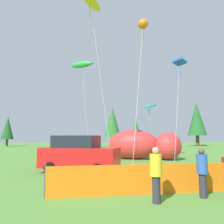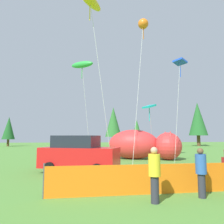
% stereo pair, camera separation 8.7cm
% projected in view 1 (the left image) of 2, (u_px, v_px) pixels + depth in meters
% --- Properties ---
extents(ground_plane, '(120.00, 120.00, 0.00)m').
position_uv_depth(ground_plane, '(143.00, 174.00, 11.32)').
color(ground_plane, '#548C38').
extents(parked_car, '(4.60, 3.27, 2.01)m').
position_uv_depth(parked_car, '(79.00, 154.00, 12.11)').
color(parked_car, red).
rests_on(parked_car, ground).
extents(inflatable_cat, '(6.39, 4.33, 2.55)m').
position_uv_depth(inflatable_cat, '(142.00, 145.00, 18.95)').
color(inflatable_cat, red).
rests_on(inflatable_cat, ground).
extents(safety_fence, '(7.61, 0.26, 1.11)m').
position_uv_depth(safety_fence, '(158.00, 179.00, 7.55)').
color(safety_fence, orange).
rests_on(safety_fence, ground).
extents(spectator_in_black_shirt, '(0.35, 0.35, 1.59)m').
position_uv_depth(spectator_in_black_shirt, '(202.00, 170.00, 7.12)').
color(spectator_in_black_shirt, '#2D2D38').
rests_on(spectator_in_black_shirt, ground).
extents(spectator_in_yellow_shirt, '(0.36, 0.36, 1.65)m').
position_uv_depth(spectator_in_yellow_shirt, '(156.00, 172.00, 6.54)').
color(spectator_in_yellow_shirt, '#2D2D38').
rests_on(spectator_in_yellow_shirt, ground).
extents(kite_yellow_hero, '(2.53, 2.74, 10.95)m').
position_uv_depth(kite_yellow_hero, '(90.00, 1.00, 13.72)').
color(kite_yellow_hero, silver).
rests_on(kite_yellow_hero, ground).
extents(kite_orange_flower, '(2.02, 2.95, 11.56)m').
position_uv_depth(kite_orange_flower, '(143.00, 25.00, 17.85)').
color(kite_orange_flower, silver).
rests_on(kite_orange_flower, ground).
extents(kite_blue_box, '(1.67, 1.32, 8.37)m').
position_uv_depth(kite_blue_box, '(180.00, 64.00, 18.29)').
color(kite_blue_box, silver).
rests_on(kite_blue_box, ground).
extents(kite_teal_diamond, '(1.46, 2.19, 4.79)m').
position_uv_depth(kite_teal_diamond, '(149.00, 107.00, 19.18)').
color(kite_teal_diamond, silver).
rests_on(kite_teal_diamond, ground).
extents(kite_green_fish, '(2.40, 2.13, 9.00)m').
position_uv_depth(kite_green_fish, '(82.00, 65.00, 20.12)').
color(kite_green_fish, silver).
rests_on(kite_green_fish, ground).
extents(horizon_tree_east, '(3.29, 3.29, 7.86)m').
position_uv_depth(horizon_tree_east, '(112.00, 122.00, 44.20)').
color(horizon_tree_east, brown).
rests_on(horizon_tree_east, ground).
extents(horizon_tree_west, '(2.45, 2.45, 5.85)m').
position_uv_depth(horizon_tree_west, '(136.00, 129.00, 51.65)').
color(horizon_tree_west, brown).
rests_on(horizon_tree_west, ground).
extents(horizon_tree_mid, '(3.77, 3.77, 8.99)m').
position_uv_depth(horizon_tree_mid, '(197.00, 119.00, 45.31)').
color(horizon_tree_mid, brown).
rests_on(horizon_tree_mid, ground).
extents(horizon_tree_northeast, '(2.43, 2.43, 5.79)m').
position_uv_depth(horizon_tree_northeast, '(8.00, 128.00, 42.97)').
color(horizon_tree_northeast, brown).
rests_on(horizon_tree_northeast, ground).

